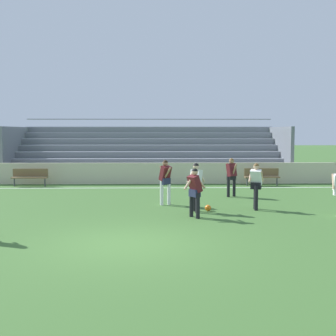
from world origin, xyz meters
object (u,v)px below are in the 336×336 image
Objects in this scene: bench_centre_sideline at (30,176)px; player_dark_dropping_back at (231,174)px; player_white_trailing_run at (196,183)px; player_dark_wide_right at (195,189)px; player_dark_overlapping at (165,178)px; player_white_deep_cover at (256,182)px; bleacher_stand at (149,151)px; bench_near_bin at (262,175)px; soccer_ball at (208,208)px.

bench_centre_sideline is 10.51m from player_dark_dropping_back.
player_dark_dropping_back is at bearing -21.63° from bench_centre_sideline.
player_white_trailing_run is at bearing -43.22° from bench_centre_sideline.
player_dark_wide_right is 0.94× the size of player_dark_overlapping.
player_dark_wide_right is 2.73m from player_white_deep_cover.
bleacher_stand is at bearing 94.60° from player_dark_overlapping.
bench_near_bin is at bearing 63.52° from player_dark_wide_right.
bleacher_stand is 12.31m from soccer_ball.
player_dark_dropping_back is at bearing 66.76° from player_dark_wide_right.
bleacher_stand reaches higher than player_dark_dropping_back.
player_dark_dropping_back is (-0.36, 3.16, -0.00)m from player_white_deep_cover.
bench_near_bin is at bearing 61.22° from player_white_trailing_run.
soccer_ball is at bearing -116.58° from bench_near_bin.
bench_near_bin is 7.86m from player_dark_overlapping.
player_dark_wide_right is 1.57m from soccer_ball.
player_dark_wide_right is at bearing -113.24° from player_dark_dropping_back.
bleacher_stand reaches higher than bench_near_bin.
player_dark_wide_right reaches higher than soccer_ball.
player_dark_overlapping is at bearing 161.20° from player_white_deep_cover.
player_dark_wide_right is at bearing -82.34° from bleacher_stand.
player_white_deep_cover is at bearing -34.81° from bench_centre_sideline.
player_dark_wide_right is at bearing -116.48° from bench_near_bin.
soccer_ball is at bearing -112.29° from player_dark_dropping_back.
player_dark_dropping_back is 3.78m from soccer_ball.
bench_centre_sideline is 1.05× the size of player_white_trailing_run.
soccer_ball is (1.49, -1.34, -0.92)m from player_dark_overlapping.
soccer_ball is at bearing 64.13° from player_dark_wide_right.
bench_centre_sideline is at bearing 132.66° from player_dark_wide_right.
player_dark_overlapping is at bearing 109.93° from player_dark_wide_right.
bench_near_bin is 4.50m from player_dark_dropping_back.
player_white_trailing_run is 1.03× the size of player_white_deep_cover.
bleacher_stand is at bearing 101.09° from soccer_ball.
bench_centre_sideline is 12.33m from player_white_deep_cover.
player_white_trailing_run is (-4.09, -7.44, 0.48)m from bench_near_bin.
bleacher_stand reaches higher than soccer_ball.
soccer_ball is (0.58, 1.19, -0.85)m from player_dark_wide_right.
player_dark_wide_right is (-4.21, -8.46, 0.41)m from bench_near_bin.
player_dark_overlapping reaches higher than player_dark_wide_right.
player_white_deep_cover is at bearing 7.61° from soccer_ball.
soccer_ball is (0.45, 0.17, -0.92)m from player_white_trailing_run.
player_dark_dropping_back is at bearing 62.70° from player_white_trailing_run.
player_white_deep_cover is 1.00× the size of player_dark_dropping_back.
soccer_ball is at bearing -40.98° from bench_centre_sideline.
bench_near_bin is 9.46m from player_dark_wide_right.
player_white_deep_cover reaches higher than bench_centre_sideline.
player_white_trailing_run reaches higher than player_dark_dropping_back.
soccer_ball is at bearing -41.87° from player_dark_overlapping.
player_white_trailing_run is at bearing -169.55° from player_white_deep_cover.
player_white_trailing_run reaches higher than player_dark_wide_right.
bleacher_stand is 75.55× the size of soccer_ball.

